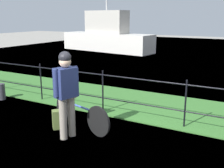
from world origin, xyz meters
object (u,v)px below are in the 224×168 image
object	(u,v)px
mooring_bollard	(2,92)
backpack_on_paving	(59,119)
terrier_dog	(68,81)
cyclist_person	(66,88)
moored_boat_mid	(107,37)
bicycle_main	(80,113)
wooden_crate	(68,90)

from	to	relation	value
mooring_bollard	backpack_on_paving	bearing A→B (deg)	-16.17
terrier_dog	cyclist_person	bearing A→B (deg)	-55.10
terrier_dog	cyclist_person	xyz separation A→B (m)	(0.40, -0.58, 0.04)
cyclist_person	moored_boat_mid	world-z (taller)	moored_boat_mid
bicycle_main	mooring_bollard	distance (m)	3.19
terrier_dog	backpack_on_paving	world-z (taller)	terrier_dog
bicycle_main	mooring_bollard	bearing A→B (deg)	169.47
bicycle_main	cyclist_person	xyz separation A→B (m)	(0.05, -0.48, 0.67)
mooring_bollard	wooden_crate	bearing A→B (deg)	-9.85
mooring_bollard	moored_boat_mid	bearing A→B (deg)	105.26
wooden_crate	backpack_on_paving	xyz separation A→B (m)	(-0.00, -0.32, -0.55)
wooden_crate	terrier_dog	distance (m)	0.21
terrier_dog	cyclist_person	distance (m)	0.70
backpack_on_paving	moored_boat_mid	bearing A→B (deg)	-111.87
wooden_crate	mooring_bollard	bearing A→B (deg)	170.15
bicycle_main	mooring_bollard	world-z (taller)	bicycle_main
bicycle_main	cyclist_person	bearing A→B (deg)	-84.43
bicycle_main	terrier_dog	world-z (taller)	terrier_dog
wooden_crate	backpack_on_paving	bearing A→B (deg)	-90.57
wooden_crate	moored_boat_mid	bearing A→B (deg)	116.53
wooden_crate	mooring_bollard	world-z (taller)	wooden_crate
moored_boat_mid	cyclist_person	bearing A→B (deg)	-62.96
terrier_dog	backpack_on_paving	bearing A→B (deg)	-94.95
cyclist_person	bicycle_main	bearing A→B (deg)	95.57
bicycle_main	cyclist_person	distance (m)	0.83
bicycle_main	moored_boat_mid	size ratio (longest dim) A/B	0.24
wooden_crate	mooring_bollard	size ratio (longest dim) A/B	0.77
wooden_crate	cyclist_person	size ratio (longest dim) A/B	0.21
mooring_bollard	moored_boat_mid	distance (m)	11.55
terrier_dog	moored_boat_mid	distance (m)	12.98
cyclist_person	mooring_bollard	xyz separation A→B (m)	(-3.18, 1.06, -0.77)
bicycle_main	backpack_on_paving	xyz separation A→B (m)	(-0.38, -0.22, -0.13)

